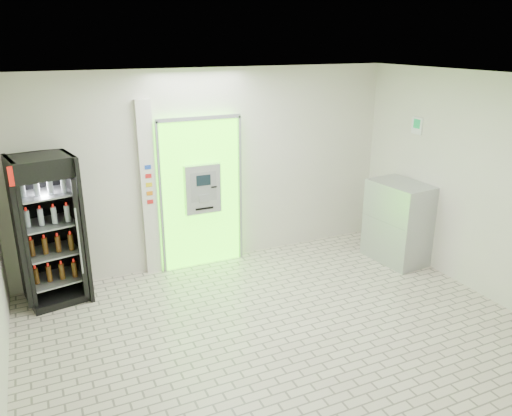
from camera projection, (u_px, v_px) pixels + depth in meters
ground at (284, 338)px, 5.96m from camera, size 6.00×6.00×0.00m
room_shell at (288, 190)px, 5.37m from camera, size 6.00×6.00×6.00m
atm_assembly at (201, 192)px, 7.58m from camera, size 1.30×0.24×2.33m
pillar at (149, 190)px, 7.27m from camera, size 0.22×0.11×2.60m
beverage_cooler at (50, 233)px, 6.58m from camera, size 0.87×0.82×2.00m
steel_cabinet at (398, 222)px, 7.88m from camera, size 0.74×1.02×1.28m
exit_sign at (417, 126)px, 7.65m from camera, size 0.02×0.22×0.26m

